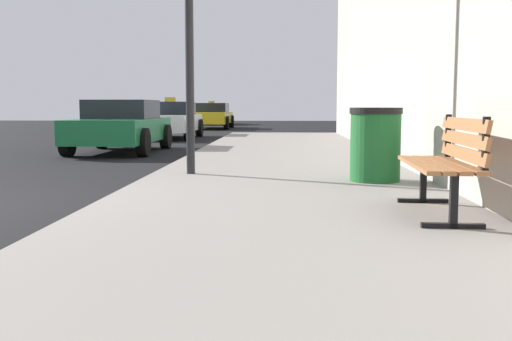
# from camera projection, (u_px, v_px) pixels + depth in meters

# --- Properties ---
(sidewalk) EXTENTS (4.00, 32.00, 0.15)m
(sidewalk) POSITION_uv_depth(u_px,v_px,m) (291.00, 205.00, 6.40)
(sidewalk) COLOR gray
(sidewalk) RESTS_ON ground_plane
(bench) EXTENTS (0.56, 1.55, 0.89)m
(bench) POSITION_uv_depth(u_px,v_px,m) (448.00, 158.00, 5.40)
(bench) COLOR brown
(bench) RESTS_ON sidewalk
(trash_bin) EXTENTS (0.68, 0.68, 0.95)m
(trash_bin) POSITION_uv_depth(u_px,v_px,m) (375.00, 144.00, 7.82)
(trash_bin) COLOR #195926
(trash_bin) RESTS_ON sidewalk
(car_green) EXTENTS (1.93, 4.01, 1.27)m
(car_green) POSITION_uv_depth(u_px,v_px,m) (121.00, 126.00, 14.70)
(car_green) COLOR #196638
(car_green) RESTS_ON ground_plane
(car_white) EXTENTS (1.93, 4.07, 1.43)m
(car_white) POSITION_uv_depth(u_px,v_px,m) (170.00, 120.00, 20.96)
(car_white) COLOR white
(car_white) RESTS_ON ground_plane
(car_yellow) EXTENTS (1.92, 4.45, 1.27)m
(car_yellow) POSITION_uv_depth(u_px,v_px,m) (212.00, 116.00, 30.21)
(car_yellow) COLOR yellow
(car_yellow) RESTS_ON ground_plane
(car_red) EXTENTS (2.04, 4.23, 1.43)m
(car_red) POSITION_uv_depth(u_px,v_px,m) (211.00, 114.00, 37.36)
(car_red) COLOR red
(car_red) RESTS_ON ground_plane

